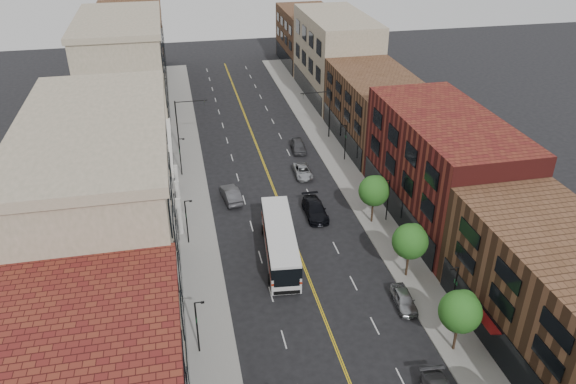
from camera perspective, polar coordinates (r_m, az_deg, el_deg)
sidewalk_left at (r=69.86m, az=-9.71°, el=-0.04°), size 4.00×110.00×0.15m
sidewalk_right at (r=72.91m, az=6.13°, el=1.54°), size 4.00×110.00×0.15m
bldg_l_tanoffice at (r=46.75m, az=-17.60°, el=-4.17°), size 10.00×22.00×18.00m
bldg_l_white at (r=64.77m, az=-15.96°, el=0.69°), size 10.00×14.00×8.00m
bldg_l_far_a at (r=78.50m, az=-15.99°, el=9.70°), size 10.00×20.00×18.00m
bldg_l_far_b at (r=98.03m, az=-15.42°, el=12.62°), size 10.00×20.00×15.00m
bldg_l_far_c at (r=114.91m, az=-15.32°, el=16.25°), size 10.00×16.00×20.00m
bldg_r_mid at (r=63.78m, az=15.38°, el=2.34°), size 10.00×22.00×12.00m
bldg_r_far_a at (r=81.71m, az=8.95°, el=8.24°), size 10.00×20.00×10.00m
bldg_r_far_b at (r=100.01m, az=4.86°, el=13.56°), size 10.00×22.00×14.00m
bldg_r_far_c at (r=119.07m, az=2.06°, el=15.41°), size 10.00×18.00×11.00m
tree_r_1 at (r=46.90m, az=17.16°, el=-11.39°), size 3.40×3.40×5.59m
tree_r_2 at (r=53.92m, az=12.37°, el=-4.80°), size 3.40×3.40×5.59m
tree_r_3 at (r=61.76m, az=8.79°, el=0.23°), size 3.40×3.40×5.59m
lamp_l_1 at (r=45.96m, az=-9.19°, el=-13.13°), size 0.81×0.55×5.05m
lamp_l_2 at (r=58.87m, az=-10.23°, el=-2.76°), size 0.81×0.55×5.05m
lamp_l_3 at (r=73.02m, az=-10.87°, el=3.74°), size 0.81×0.55×5.05m
lamp_r_1 at (r=50.88m, az=16.53°, el=-9.33°), size 0.81×0.55×5.05m
lamp_r_2 at (r=62.79m, az=10.08°, el=-0.59°), size 0.81×0.55×5.05m
lamp_r_3 at (r=76.21m, az=5.81°, el=5.24°), size 0.81×0.55×5.05m
signal_mast_left at (r=79.73m, az=-10.73°, el=7.28°), size 4.49×0.18×7.20m
signal_mast_right at (r=82.49m, az=3.77°, el=8.47°), size 4.49×0.18×7.20m
city_bus at (r=56.59m, az=-0.83°, el=-4.91°), size 4.09×13.18×3.34m
car_parked_far at (r=52.26m, az=11.68°, el=-10.62°), size 1.95×4.26×1.42m
car_lane_behind at (r=67.25m, az=-5.80°, el=-0.23°), size 2.32×5.18×1.65m
car_lane_a at (r=63.97m, az=2.76°, el=-1.76°), size 2.36×5.67×1.64m
car_lane_b at (r=72.70m, az=1.52°, el=2.13°), size 2.36×4.76×1.30m
car_lane_c at (r=79.58m, az=1.05°, el=4.73°), size 2.23×4.75×1.57m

